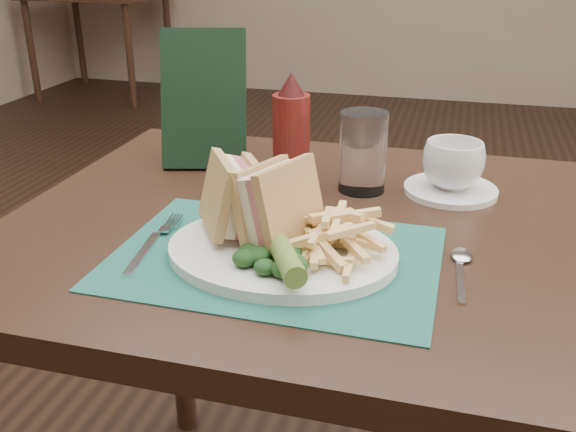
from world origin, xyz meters
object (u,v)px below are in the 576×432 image
object	(u,v)px
coffee_cup	(453,165)
sandwich_half_a	(217,198)
sandwich_half_b	(265,199)
check_presenter	(204,99)
table_bg_left	(102,44)
drinking_glass	(363,152)
saucer	(450,190)
plate	(282,251)
table_main	(311,418)
placemat	(275,257)
ketchup_bottle	(291,129)

from	to	relation	value
coffee_cup	sandwich_half_a	bearing A→B (deg)	-136.58
sandwich_half_b	check_presenter	distance (m)	0.37
table_bg_left	drinking_glass	xyz separation A→B (m)	(2.48, -3.38, 0.44)
saucer	coffee_cup	bearing A→B (deg)	0.00
plate	check_presenter	distance (m)	0.42
sandwich_half_a	table_main	bearing A→B (deg)	16.81
sandwich_half_a	coffee_cup	size ratio (longest dim) A/B	1.08
table_bg_left	placemat	xyz separation A→B (m)	(2.41, -3.65, 0.38)
plate	sandwich_half_b	size ratio (longest dim) A/B	2.72
table_main	drinking_glass	bearing A→B (deg)	70.44
sandwich_half_a	ketchup_bottle	size ratio (longest dim) A/B	0.57
plate	placemat	bearing A→B (deg)	-167.04
table_bg_left	sandwich_half_b	distance (m)	4.37
sandwich_half_a	check_presenter	distance (m)	0.35
table_main	sandwich_half_a	bearing A→B (deg)	-130.91
sandwich_half_a	drinking_glass	world-z (taller)	drinking_glass
placemat	ketchup_bottle	world-z (taller)	ketchup_bottle
placemat	sandwich_half_b	size ratio (longest dim) A/B	3.80
plate	sandwich_half_b	world-z (taller)	sandwich_half_b
plate	coffee_cup	size ratio (longest dim) A/B	3.08
saucer	ketchup_bottle	xyz separation A→B (m)	(-0.26, -0.02, 0.09)
ketchup_bottle	sandwich_half_a	bearing A→B (deg)	-97.18
saucer	drinking_glass	bearing A→B (deg)	-170.58
coffee_cup	drinking_glass	world-z (taller)	drinking_glass
ketchup_bottle	table_main	bearing A→B (deg)	-62.02
coffee_cup	check_presenter	distance (m)	0.44
drinking_glass	ketchup_bottle	size ratio (longest dim) A/B	0.70
drinking_glass	check_presenter	distance (m)	0.31
sandwich_half_a	check_presenter	world-z (taller)	check_presenter
check_presenter	table_bg_left	bearing A→B (deg)	108.60
sandwich_half_a	sandwich_half_b	distance (m)	0.06
drinking_glass	saucer	bearing A→B (deg)	9.42
table_main	coffee_cup	size ratio (longest dim) A/B	9.23
table_main	placemat	xyz separation A→B (m)	(-0.02, -0.14, 0.38)
ketchup_bottle	check_presenter	bearing A→B (deg)	161.88
table_bg_left	check_presenter	world-z (taller)	check_presenter
table_main	ketchup_bottle	xyz separation A→B (m)	(-0.07, 0.14, 0.47)
saucer	coffee_cup	xyz separation A→B (m)	(0.00, 0.00, 0.04)
drinking_glass	ketchup_bottle	bearing A→B (deg)	179.22
table_bg_left	drinking_glass	size ratio (longest dim) A/B	6.92
placemat	sandwich_half_b	bearing A→B (deg)	129.75
saucer	drinking_glass	world-z (taller)	drinking_glass
drinking_glass	sandwich_half_b	bearing A→B (deg)	-109.85
table_main	sandwich_half_b	bearing A→B (deg)	-110.21
table_main	check_presenter	bearing A→B (deg)	141.97
drinking_glass	ketchup_bottle	distance (m)	0.12
table_bg_left	placemat	world-z (taller)	placemat
plate	sandwich_half_b	distance (m)	0.07
coffee_cup	check_presenter	bearing A→B (deg)	175.39
table_bg_left	sandwich_half_a	size ratio (longest dim) A/B	8.55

